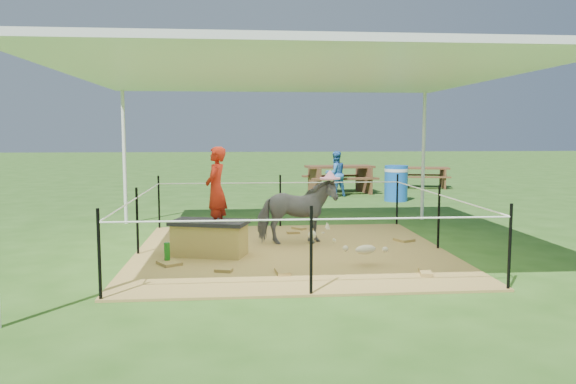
{
  "coord_description": "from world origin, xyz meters",
  "views": [
    {
      "loc": [
        -0.78,
        -8.2,
        1.78
      ],
      "look_at": [
        0.0,
        0.6,
        0.85
      ],
      "focal_mm": 35.0,
      "sensor_mm": 36.0,
      "label": 1
    }
  ],
  "objects": [
    {
      "name": "picnic_table_far",
      "position": [
        5.22,
        9.58,
        0.34
      ],
      "size": [
        1.83,
        1.48,
        0.67
      ],
      "primitive_type": "cube",
      "rotation": [
        0.0,
        0.0,
        -0.21
      ],
      "color": "brown",
      "rests_on": "ground"
    },
    {
      "name": "green_bottle",
      "position": [
        -1.75,
        -0.65,
        0.17
      ],
      "size": [
        0.1,
        0.1,
        0.28
      ],
      "primitive_type": "cylinder",
      "rotation": [
        0.0,
        0.0,
        -0.28
      ],
      "color": "#197319",
      "rests_on": "hay_patch"
    },
    {
      "name": "pony",
      "position": [
        0.13,
        0.51,
        0.55
      ],
      "size": [
        1.26,
        0.64,
        1.03
      ],
      "primitive_type": "imported",
      "rotation": [
        0.0,
        0.0,
        1.64
      ],
      "color": "#4D4E52",
      "rests_on": "hay_patch"
    },
    {
      "name": "dark_cloth",
      "position": [
        -1.2,
        -0.2,
        0.51
      ],
      "size": [
        1.19,
        0.84,
        0.06
      ],
      "primitive_type": "cube",
      "rotation": [
        0.0,
        0.0,
        -0.28
      ],
      "color": "black",
      "rests_on": "straw_bale"
    },
    {
      "name": "canopy_tent",
      "position": [
        0.0,
        0.0,
        2.69
      ],
      "size": [
        6.3,
        6.3,
        2.9
      ],
      "color": "silver",
      "rests_on": "ground"
    },
    {
      "name": "woman",
      "position": [
        -1.1,
        -0.2,
        1.08
      ],
      "size": [
        0.4,
        0.51,
        1.21
      ],
      "primitive_type": "imported",
      "rotation": [
        0.0,
        0.0,
        -1.86
      ],
      "color": "#B22011",
      "rests_on": "straw_bale"
    },
    {
      "name": "rope_fence",
      "position": [
        0.0,
        -0.0,
        0.64
      ],
      "size": [
        4.54,
        4.54,
        1.0
      ],
      "color": "black",
      "rests_on": "ground"
    },
    {
      "name": "trash_barrel",
      "position": [
        3.34,
        6.13,
        0.47
      ],
      "size": [
        0.76,
        0.76,
        0.93
      ],
      "primitive_type": "cylinder",
      "rotation": [
        0.0,
        0.0,
        0.31
      ],
      "color": "blue",
      "rests_on": "ground"
    },
    {
      "name": "hay_patch",
      "position": [
        0.0,
        0.0,
        0.01
      ],
      "size": [
        4.6,
        4.6,
        0.03
      ],
      "primitive_type": "cube",
      "color": "brown",
      "rests_on": "ground"
    },
    {
      "name": "straw_bale",
      "position": [
        -1.2,
        -0.2,
        0.25
      ],
      "size": [
        1.11,
        0.77,
        0.45
      ],
      "primitive_type": "cube",
      "rotation": [
        0.0,
        0.0,
        -0.28
      ],
      "color": "#B49A41",
      "rests_on": "hay_patch"
    },
    {
      "name": "picnic_table_near",
      "position": [
        2.21,
        8.22,
        0.41
      ],
      "size": [
        2.12,
        1.64,
        0.82
      ],
      "primitive_type": "cube",
      "rotation": [
        0.0,
        0.0,
        0.12
      ],
      "color": "brown",
      "rests_on": "ground"
    },
    {
      "name": "ground",
      "position": [
        0.0,
        0.0,
        0.0
      ],
      "size": [
        90.0,
        90.0,
        0.0
      ],
      "primitive_type": "plane",
      "color": "#2D5919",
      "rests_on": "ground"
    },
    {
      "name": "distant_person",
      "position": [
        1.92,
        7.26,
        0.64
      ],
      "size": [
        0.75,
        0.67,
        1.28
      ],
      "primitive_type": "imported",
      "rotation": [
        0.0,
        0.0,
        3.49
      ],
      "color": "#3473C4",
      "rests_on": "ground"
    },
    {
      "name": "pink_hat",
      "position": [
        0.13,
        0.51,
        1.14
      ],
      "size": [
        0.32,
        0.32,
        0.15
      ],
      "primitive_type": "cylinder",
      "color": "pink",
      "rests_on": "pony"
    },
    {
      "name": "foal",
      "position": [
        0.89,
        -1.01,
        0.27
      ],
      "size": [
        0.98,
        0.75,
        0.48
      ],
      "primitive_type": null,
      "rotation": [
        0.0,
        0.0,
        0.36
      ],
      "color": "beige",
      "rests_on": "hay_patch"
    }
  ]
}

